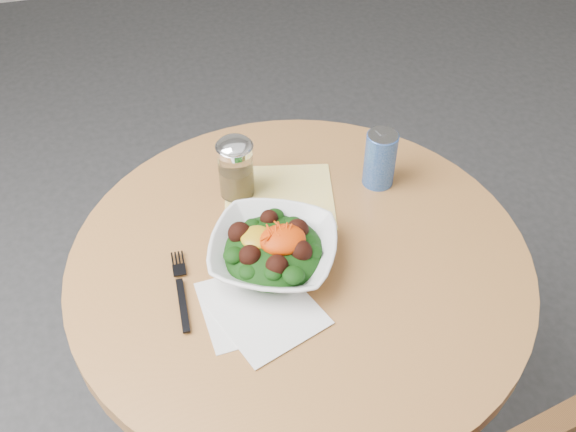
% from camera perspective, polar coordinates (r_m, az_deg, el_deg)
% --- Properties ---
extents(table, '(0.90, 0.90, 0.75)m').
position_cam_1_polar(table, '(1.40, 0.95, -8.95)').
color(table, black).
rests_on(table, ground).
extents(cloth_napkin, '(0.27, 0.25, 0.00)m').
position_cam_1_polar(cloth_napkin, '(1.36, -0.80, 1.67)').
color(cloth_napkin, '#EDB60C').
rests_on(cloth_napkin, table).
extents(paper_napkins, '(0.23, 0.22, 0.00)m').
position_cam_1_polar(paper_napkins, '(1.16, -2.59, -8.33)').
color(paper_napkins, silver).
rests_on(paper_napkins, table).
extents(salad_bowl, '(0.32, 0.32, 0.09)m').
position_cam_1_polar(salad_bowl, '(1.21, -1.30, -3.03)').
color(salad_bowl, white).
rests_on(salad_bowl, table).
extents(fork, '(0.03, 0.19, 0.00)m').
position_cam_1_polar(fork, '(1.20, -9.50, -6.27)').
color(fork, black).
rests_on(fork, table).
extents(spice_shaker, '(0.08, 0.08, 0.14)m').
position_cam_1_polar(spice_shaker, '(1.34, -4.66, 4.27)').
color(spice_shaker, silver).
rests_on(spice_shaker, table).
extents(beverage_can, '(0.07, 0.07, 0.13)m').
position_cam_1_polar(beverage_can, '(1.38, 8.19, 5.06)').
color(beverage_can, navy).
rests_on(beverage_can, table).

